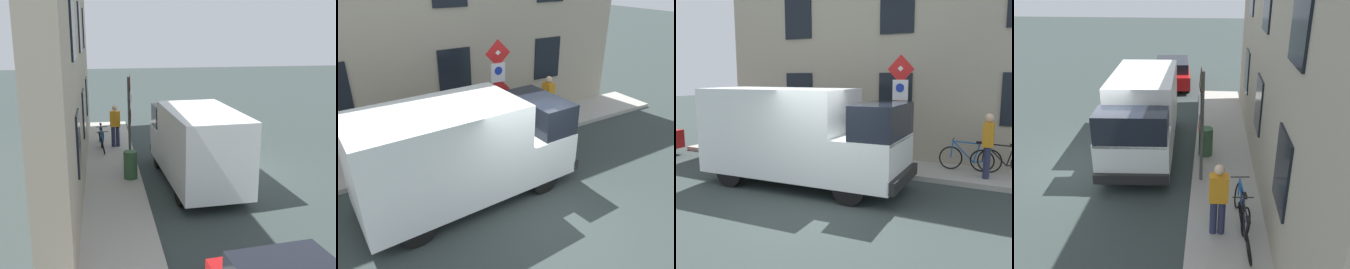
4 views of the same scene
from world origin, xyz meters
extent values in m
plane|color=#303A39|center=(0.00, 0.00, 0.00)|extent=(80.00, 80.00, 0.00)
cube|color=#A6A39A|center=(3.93, 0.00, 0.07)|extent=(1.80, 15.42, 0.14)
cube|color=#A49B86|center=(5.18, 0.00, 3.38)|extent=(0.70, 13.42, 6.76)
cube|color=black|center=(4.81, 0.00, 2.16)|extent=(0.06, 1.10, 1.50)
cube|color=black|center=(4.81, 3.69, 2.16)|extent=(0.06, 1.10, 1.50)
cube|color=black|center=(4.81, 0.00, 4.87)|extent=(0.06, 1.10, 1.50)
cube|color=black|center=(4.81, 3.69, 4.87)|extent=(0.06, 1.10, 1.50)
cylinder|color=#474C47|center=(3.28, -0.70, 1.69)|extent=(0.09, 0.09, 3.09)
pyramid|color=silver|center=(3.20, -0.70, 2.98)|extent=(0.08, 0.50, 0.50)
pyramid|color=red|center=(3.20, -0.70, 2.98)|extent=(0.06, 0.56, 0.56)
cube|color=white|center=(3.22, -0.70, 2.43)|extent=(0.07, 0.44, 0.56)
cylinder|color=#1933B2|center=(3.19, -0.70, 2.49)|extent=(0.03, 0.24, 0.24)
pyramid|color=silver|center=(3.20, -0.70, 1.88)|extent=(0.08, 0.50, 0.50)
pyramid|color=red|center=(3.20, -0.70, 1.88)|extent=(0.06, 0.56, 0.56)
cube|color=white|center=(1.29, 1.92, 1.41)|extent=(2.19, 3.90, 2.18)
cube|color=white|center=(1.42, -0.68, 0.87)|extent=(2.07, 1.50, 1.10)
cube|color=black|center=(1.43, -0.89, 1.77)|extent=(1.97, 1.08, 0.84)
cube|color=black|center=(1.46, -1.43, 0.50)|extent=(2.01, 0.26, 0.28)
cylinder|color=black|center=(2.29, -0.40, 0.38)|extent=(0.26, 0.77, 0.76)
cylinder|color=black|center=(0.53, -0.49, 0.38)|extent=(0.26, 0.77, 0.76)
cylinder|color=black|center=(2.12, 2.92, 0.38)|extent=(0.26, 0.77, 0.76)
cylinder|color=black|center=(0.37, 2.83, 0.38)|extent=(0.26, 0.77, 0.76)
torus|color=black|center=(4.24, -2.80, 0.47)|extent=(0.18, 0.67, 0.66)
cylinder|color=black|center=(4.26, -3.13, 0.68)|extent=(0.08, 0.60, 0.60)
cylinder|color=black|center=(4.27, -3.21, 0.95)|extent=(0.08, 0.73, 0.07)
cylinder|color=black|center=(4.29, -3.50, 0.66)|extent=(0.05, 0.19, 0.55)
cylinder|color=black|center=(4.24, -2.82, 0.72)|extent=(0.04, 0.09, 0.50)
cylinder|color=#262626|center=(4.25, -2.85, 1.02)|extent=(0.46, 0.06, 0.03)
torus|color=black|center=(4.23, -1.93, 0.47)|extent=(0.21, 0.67, 0.66)
torus|color=black|center=(4.32, -2.98, 0.47)|extent=(0.21, 0.67, 0.66)
cylinder|color=blue|center=(4.26, -2.27, 0.68)|extent=(0.09, 0.60, 0.60)
cylinder|color=blue|center=(4.27, -2.35, 0.95)|extent=(0.10, 0.73, 0.07)
cylinder|color=blue|center=(4.29, -2.63, 0.66)|extent=(0.05, 0.19, 0.55)
cylinder|color=blue|center=(4.30, -2.77, 0.43)|extent=(0.07, 0.43, 0.12)
cylinder|color=blue|center=(4.23, -1.96, 0.72)|extent=(0.04, 0.09, 0.50)
cube|color=black|center=(4.30, -2.71, 0.97)|extent=(0.10, 0.21, 0.06)
cylinder|color=#262626|center=(4.24, -1.98, 1.02)|extent=(0.46, 0.07, 0.03)
cylinder|color=#262B47|center=(3.79, -2.97, 0.56)|extent=(0.16, 0.16, 0.85)
cylinder|color=#262B47|center=(3.61, -2.97, 0.56)|extent=(0.16, 0.16, 0.85)
cube|color=orange|center=(3.70, -2.97, 1.30)|extent=(0.41, 0.27, 0.62)
sphere|color=beige|center=(3.70, -2.97, 1.75)|extent=(0.22, 0.22, 0.22)
cylinder|color=#2D5133|center=(3.38, 0.86, 0.59)|extent=(0.44, 0.44, 0.90)
camera|label=1|loc=(4.23, 13.41, 4.79)|focal=43.78mm
camera|label=2|loc=(-5.01, 3.92, 5.12)|focal=35.48mm
camera|label=3|loc=(-6.35, -3.94, 2.82)|focal=38.97mm
camera|label=4|loc=(3.44, -9.60, 5.49)|focal=39.06mm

